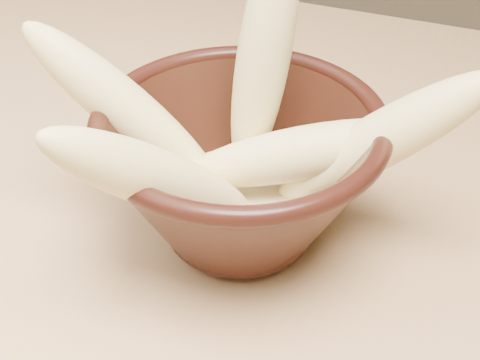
# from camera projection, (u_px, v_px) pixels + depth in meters

# --- Properties ---
(table) EXTENTS (1.20, 0.80, 0.75)m
(table) POSITION_uv_depth(u_px,v_px,m) (12.00, 225.00, 0.62)
(table) COLOR tan
(table) RESTS_ON ground
(bowl) EXTENTS (0.20, 0.20, 0.11)m
(bowl) POSITION_uv_depth(u_px,v_px,m) (240.00, 170.00, 0.46)
(bowl) COLOR black
(bowl) RESTS_ON table
(milk_puddle) EXTENTS (0.11, 0.11, 0.02)m
(milk_puddle) POSITION_uv_depth(u_px,v_px,m) (240.00, 199.00, 0.47)
(milk_puddle) COLOR beige
(milk_puddle) RESTS_ON bowl
(banana_upright) EXTENTS (0.06, 0.08, 0.18)m
(banana_upright) POSITION_uv_depth(u_px,v_px,m) (264.00, 56.00, 0.44)
(banana_upright) COLOR #F8E492
(banana_upright) RESTS_ON bowl
(banana_left) EXTENTS (0.15, 0.06, 0.14)m
(banana_left) POSITION_uv_depth(u_px,v_px,m) (126.00, 110.00, 0.45)
(banana_left) COLOR #F8E492
(banana_left) RESTS_ON bowl
(banana_right) EXTENTS (0.15, 0.07, 0.14)m
(banana_right) POSITION_uv_depth(u_px,v_px,m) (381.00, 140.00, 0.43)
(banana_right) COLOR #F8E492
(banana_right) RESTS_ON bowl
(banana_across) EXTENTS (0.17, 0.09, 0.07)m
(banana_across) POSITION_uv_depth(u_px,v_px,m) (301.00, 153.00, 0.44)
(banana_across) COLOR #F8E492
(banana_across) RESTS_ON bowl
(banana_front) EXTENTS (0.12, 0.14, 0.14)m
(banana_front) POSITION_uv_depth(u_px,v_px,m) (158.00, 179.00, 0.39)
(banana_front) COLOR #F8E492
(banana_front) RESTS_ON bowl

